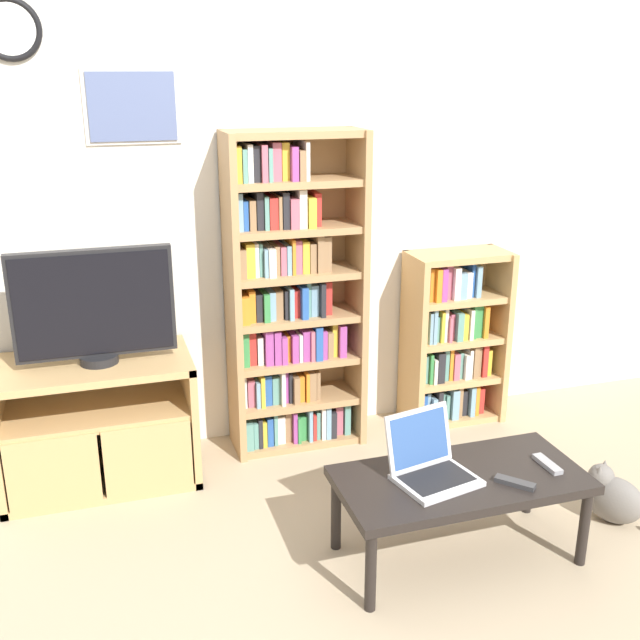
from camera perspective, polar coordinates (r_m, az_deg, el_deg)
ground_plane at (r=2.98m, az=3.01°, el=-22.64°), size 18.00×18.00×0.00m
wall_back at (r=3.95m, az=-5.50°, el=8.89°), size 6.08×0.09×2.60m
tv_stand at (r=3.85m, az=-16.57°, el=-7.51°), size 0.93×0.52×0.64m
television at (r=3.63m, az=-16.84°, el=0.97°), size 0.74×0.18×0.55m
bookshelf_tall at (r=3.92m, az=-2.37°, el=1.46°), size 0.71×0.31×1.68m
bookshelf_short at (r=4.36m, az=9.91°, el=-1.51°), size 0.57×0.30×1.00m
coffee_table at (r=3.20m, az=10.64°, el=-12.23°), size 1.02×0.49×0.38m
laptop at (r=3.12m, az=8.32°, el=-10.69°), size 0.36×0.35×0.26m
remote_near_laptop at (r=3.33m, az=16.93°, el=-10.45°), size 0.05×0.16×0.02m
remote_far_from_laptop at (r=3.16m, az=14.63°, el=-11.90°), size 0.14×0.15×0.02m
cat at (r=3.73m, az=21.35°, el=-12.41°), size 0.39×0.37×0.28m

